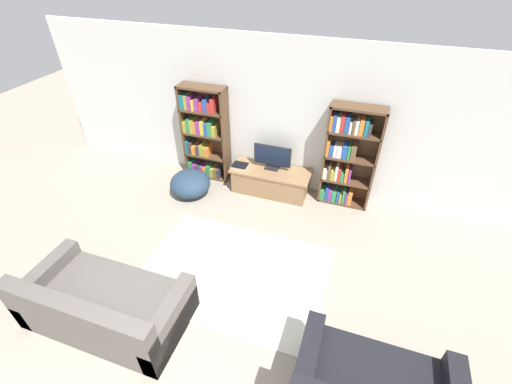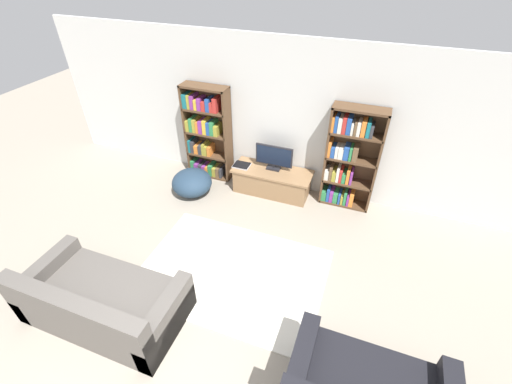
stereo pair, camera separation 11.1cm
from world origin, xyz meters
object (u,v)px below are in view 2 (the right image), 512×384
bookshelf_left (207,133)px  couch_left_sectional (103,303)px  bookshelf_right (349,159)px  television (274,157)px  beanbag_ottoman (192,183)px  tv_stand (272,181)px  laptop (242,165)px

bookshelf_left → couch_left_sectional: (0.23, -3.27, -0.60)m
bookshelf_left → bookshelf_right: (2.54, 0.00, 0.01)m
bookshelf_left → television: bookshelf_left is taller
beanbag_ottoman → tv_stand: bearing=22.0°
bookshelf_left → tv_stand: bearing=-6.6°
bookshelf_left → laptop: (0.76, -0.20, -0.40)m
bookshelf_left → laptop: 0.88m
bookshelf_right → bookshelf_left: bearing=-179.9°
beanbag_ottoman → couch_left_sectional: bearing=-84.7°
bookshelf_right → tv_stand: bookshelf_right is taller
couch_left_sectional → beanbag_ottoman: (-0.24, 2.58, -0.04)m
bookshelf_left → laptop: size_ratio=6.04×
tv_stand → beanbag_ottoman: 1.42m
laptop → bookshelf_right: bearing=6.5°
bookshelf_right → beanbag_ottoman: (-2.55, -0.69, -0.65)m
laptop → beanbag_ottoman: (-0.76, -0.48, -0.24)m
tv_stand → beanbag_ottoman: (-1.32, -0.53, -0.01)m
laptop → beanbag_ottoman: laptop is taller
couch_left_sectional → laptop: bearing=80.3°
tv_stand → laptop: size_ratio=4.80×
television → couch_left_sectional: television is taller
tv_stand → television: bearing=90.0°
beanbag_ottoman → television: bearing=24.5°
tv_stand → couch_left_sectional: 3.30m
tv_stand → bookshelf_left: bearing=173.4°
bookshelf_right → television: 1.24m
tv_stand → television: 0.47m
couch_left_sectional → television: bearing=71.2°
bookshelf_left → bookshelf_right: same height
tv_stand → bookshelf_right: bearing=7.2°
laptop → couch_left_sectional: 3.12m
bookshelf_left → couch_left_sectional: 3.33m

